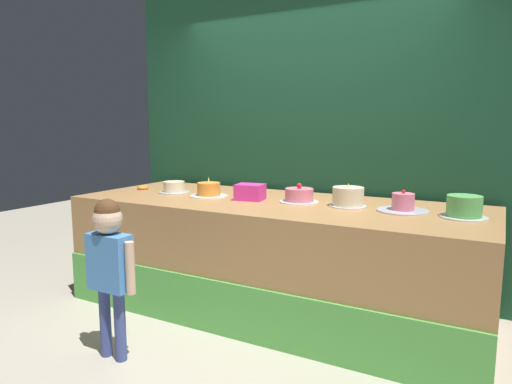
% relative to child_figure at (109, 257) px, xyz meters
% --- Properties ---
extents(ground_plane, '(12.00, 12.00, 0.00)m').
position_rel_child_figure_xyz_m(ground_plane, '(0.54, 0.60, -0.67)').
color(ground_plane, '#BCB29E').
extents(stage_platform, '(3.24, 1.23, 0.89)m').
position_rel_child_figure_xyz_m(stage_platform, '(0.54, 1.20, -0.23)').
color(stage_platform, '#B27F4C').
rests_on(stage_platform, ground_plane).
extents(curtain_backdrop, '(3.71, 0.08, 2.97)m').
position_rel_child_figure_xyz_m(curtain_backdrop, '(0.54, 1.91, 0.81)').
color(curtain_backdrop, '#19472D').
rests_on(curtain_backdrop, ground_plane).
extents(child_figure, '(0.40, 0.18, 1.04)m').
position_rel_child_figure_xyz_m(child_figure, '(0.00, 0.00, 0.00)').
color(child_figure, '#3F4C8C').
rests_on(child_figure, ground_plane).
extents(pink_box, '(0.24, 0.21, 0.13)m').
position_rel_child_figure_xyz_m(pink_box, '(0.35, 1.18, 0.28)').
color(pink_box, '#EA33A1').
rests_on(pink_box, stage_platform).
extents(donut, '(0.11, 0.11, 0.03)m').
position_rel_child_figure_xyz_m(donut, '(-0.83, 1.22, 0.24)').
color(donut, orange).
rests_on(donut, stage_platform).
extents(cake_far_left, '(0.27, 0.27, 0.10)m').
position_rel_child_figure_xyz_m(cake_far_left, '(-0.44, 1.19, 0.26)').
color(cake_far_left, silver).
rests_on(cake_far_left, stage_platform).
extents(cake_left, '(0.32, 0.32, 0.17)m').
position_rel_child_figure_xyz_m(cake_left, '(-0.05, 1.17, 0.27)').
color(cake_left, white).
rests_on(cake_left, stage_platform).
extents(cake_center_left, '(0.30, 0.30, 0.15)m').
position_rel_child_figure_xyz_m(cake_center_left, '(0.74, 1.26, 0.27)').
color(cake_center_left, white).
rests_on(cake_center_left, stage_platform).
extents(cake_center_right, '(0.27, 0.27, 0.18)m').
position_rel_child_figure_xyz_m(cake_center_right, '(1.13, 1.26, 0.29)').
color(cake_center_right, silver).
rests_on(cake_center_right, stage_platform).
extents(cake_right, '(0.36, 0.36, 0.15)m').
position_rel_child_figure_xyz_m(cake_right, '(1.52, 1.27, 0.27)').
color(cake_right, silver).
rests_on(cake_right, stage_platform).
extents(cake_far_right, '(0.30, 0.30, 0.15)m').
position_rel_child_figure_xyz_m(cake_far_right, '(1.92, 1.22, 0.29)').
color(cake_far_right, silver).
rests_on(cake_far_right, stage_platform).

